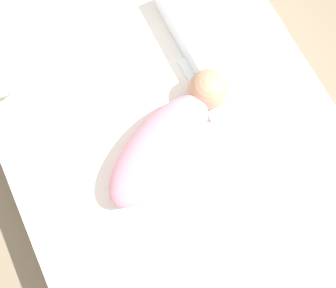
% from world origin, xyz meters
% --- Properties ---
extents(ground_plane, '(12.00, 12.00, 0.00)m').
position_xyz_m(ground_plane, '(0.00, 0.00, 0.00)').
color(ground_plane, '#7A6B56').
extents(bed_mattress, '(1.47, 1.03, 0.22)m').
position_xyz_m(bed_mattress, '(0.00, 0.00, 0.11)').
color(bed_mattress, white).
rests_on(bed_mattress, ground_plane).
extents(burp_cloth, '(0.23, 0.14, 0.02)m').
position_xyz_m(burp_cloth, '(-0.12, 0.20, 0.23)').
color(burp_cloth, white).
rests_on(burp_cloth, bed_mattress).
extents(swaddled_baby, '(0.34, 0.51, 0.13)m').
position_xyz_m(swaddled_baby, '(-0.00, -0.02, 0.29)').
color(swaddled_baby, pink).
rests_on(swaddled_baby, bed_mattress).
extents(pillow, '(0.32, 0.31, 0.09)m').
position_xyz_m(pillow, '(-0.31, 0.31, 0.27)').
color(pillow, white).
rests_on(pillow, bed_mattress).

